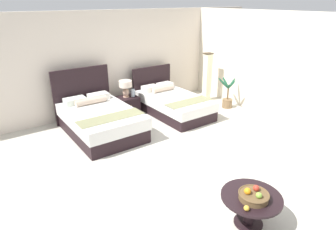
% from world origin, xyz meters
% --- Properties ---
extents(ground_plane, '(9.69, 10.21, 0.02)m').
position_xyz_m(ground_plane, '(0.00, 0.00, -0.01)').
color(ground_plane, beige).
extents(wall_back, '(9.69, 0.12, 2.60)m').
position_xyz_m(wall_back, '(0.00, 3.31, 1.30)').
color(wall_back, beige).
rests_on(wall_back, ground).
extents(wall_side_right, '(0.12, 5.81, 2.60)m').
position_xyz_m(wall_side_right, '(3.05, 0.40, 1.30)').
color(wall_side_right, beige).
rests_on(wall_side_right, ground).
extents(bed_near_window, '(1.40, 2.10, 1.32)m').
position_xyz_m(bed_near_window, '(-1.02, 2.05, 0.32)').
color(bed_near_window, black).
rests_on(bed_near_window, ground).
extents(bed_near_corner, '(1.23, 2.13, 1.09)m').
position_xyz_m(bed_near_corner, '(1.02, 2.05, 0.28)').
color(bed_near_corner, black).
rests_on(bed_near_corner, ground).
extents(nightstand, '(0.57, 0.48, 0.48)m').
position_xyz_m(nightstand, '(0.01, 2.67, 0.24)').
color(nightstand, black).
rests_on(nightstand, ground).
extents(table_lamp, '(0.33, 0.33, 0.43)m').
position_xyz_m(table_lamp, '(0.01, 2.69, 0.77)').
color(table_lamp, tan).
rests_on(table_lamp, nightstand).
extents(vase, '(0.10, 0.10, 0.20)m').
position_xyz_m(vase, '(0.18, 2.63, 0.58)').
color(vase, '#AEBDC9').
rests_on(vase, nightstand).
extents(coffee_table, '(0.80, 0.80, 0.45)m').
position_xyz_m(coffee_table, '(-0.59, -1.85, 0.34)').
color(coffee_table, black).
rests_on(coffee_table, ground).
extents(fruit_bowl, '(0.40, 0.40, 0.17)m').
position_xyz_m(fruit_bowl, '(-0.63, -1.90, 0.51)').
color(fruit_bowl, brown).
rests_on(fruit_bowl, coffee_table).
extents(loose_apple, '(0.07, 0.07, 0.07)m').
position_xyz_m(loose_apple, '(-0.87, -1.99, 0.49)').
color(loose_apple, gold).
rests_on(loose_apple, coffee_table).
extents(floor_lamp_corner, '(0.23, 0.23, 1.41)m').
position_xyz_m(floor_lamp_corner, '(2.50, 2.32, 0.70)').
color(floor_lamp_corner, '#3A2D1D').
rests_on(floor_lamp_corner, ground).
extents(potted_palm, '(0.60, 0.50, 0.88)m').
position_xyz_m(potted_palm, '(2.53, 1.50, 0.27)').
color(potted_palm, brown).
rests_on(potted_palm, ground).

